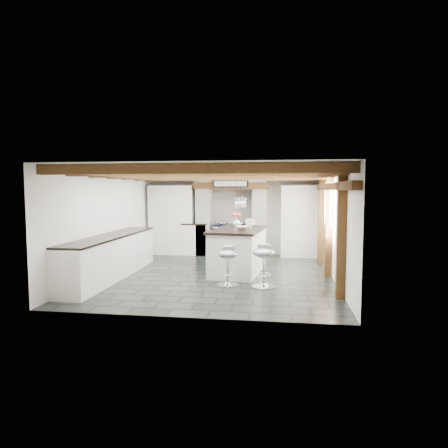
# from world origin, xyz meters

# --- Properties ---
(ground) EXTENTS (6.00, 6.00, 0.00)m
(ground) POSITION_xyz_m (0.00, 0.00, 0.00)
(ground) COLOR black
(ground) RESTS_ON ground
(room_shell) EXTENTS (6.00, 6.03, 6.00)m
(room_shell) POSITION_xyz_m (-0.61, 1.42, 1.07)
(room_shell) COLOR white
(room_shell) RESTS_ON ground
(range_cooker) EXTENTS (1.00, 0.63, 0.99)m
(range_cooker) POSITION_xyz_m (0.00, 2.68, 0.47)
(range_cooker) COLOR black
(range_cooker) RESTS_ON ground
(kitchen_island) EXTENTS (1.27, 2.13, 1.34)m
(kitchen_island) POSITION_xyz_m (0.44, 0.38, 0.51)
(kitchen_island) COLOR white
(kitchen_island) RESTS_ON ground
(bar_stool_near) EXTENTS (0.55, 0.55, 0.86)m
(bar_stool_near) POSITION_xyz_m (1.08, -1.02, 0.54)
(bar_stool_near) COLOR silver
(bar_stool_near) RESTS_ON ground
(bar_stool_far) EXTENTS (0.51, 0.51, 0.81)m
(bar_stool_far) POSITION_xyz_m (0.36, -0.97, 0.50)
(bar_stool_far) COLOR silver
(bar_stool_far) RESTS_ON ground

